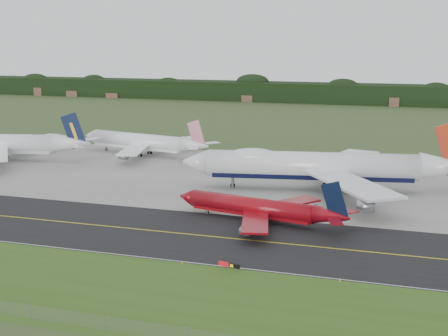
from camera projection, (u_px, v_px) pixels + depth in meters
ground at (188, 228)px, 132.76m from camera, size 600.00×600.00×0.00m
grass_verge at (111, 290)px, 100.06m from camera, size 400.00×30.00×0.01m
taxiway at (181, 233)px, 129.02m from camera, size 400.00×32.00×0.02m
apron at (250, 178)px, 180.40m from camera, size 400.00×78.00×0.01m
taxiway_centreline at (181, 233)px, 129.01m from camera, size 400.00×0.40×0.00m
taxiway_edge_line at (150, 258)px, 114.53m from camera, size 400.00×0.25×0.00m
perimeter_fence at (67, 317)px, 87.69m from camera, size 320.00×0.10×320.00m
horizon_treeline at (343, 94)px, 387.37m from camera, size 700.00×25.00×12.00m
jet_ba_747 at (322, 166)px, 164.34m from camera, size 76.82×62.89×19.36m
jet_red_737 at (260, 208)px, 136.74m from camera, size 41.08×33.00×11.15m
jet_star_tail at (144, 142)px, 214.72m from camera, size 51.81×42.66×13.74m
taxiway_sign at (229, 265)px, 108.20m from camera, size 4.16×1.10×1.41m
edge_marker_center at (182, 262)px, 111.59m from camera, size 0.16×0.16×0.50m
edge_marker_right at (340, 280)px, 103.38m from camera, size 0.16×0.16×0.50m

